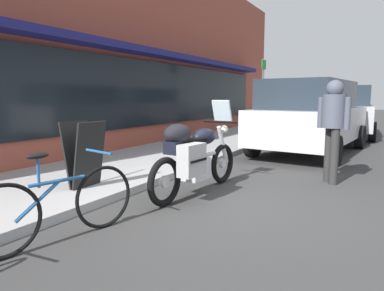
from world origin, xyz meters
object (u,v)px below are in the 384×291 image
object	(u,v)px
parking_sign_pole	(263,90)
sandwich_board_sign	(84,154)
touring_motorcycle	(194,155)
parked_minivan	(311,116)
parked_bicycle	(59,205)
parked_car_down_block	(343,110)
pedestrian_walking	(333,118)

from	to	relation	value
parking_sign_pole	sandwich_board_sign	bearing A→B (deg)	-179.43
sandwich_board_sign	parking_sign_pole	bearing A→B (deg)	0.57
touring_motorcycle	parking_sign_pole	bearing A→B (deg)	11.00
parked_minivan	sandwich_board_sign	size ratio (longest dim) A/B	4.89
parked_bicycle	parked_minivan	distance (m)	7.27
parked_minivan	sandwich_board_sign	distance (m)	6.15
parked_minivan	parked_car_down_block	bearing A→B (deg)	-3.22
parked_minivan	parking_sign_pole	size ratio (longest dim) A/B	1.80
parking_sign_pole	parked_car_down_block	size ratio (longest dim) A/B	0.55
pedestrian_walking	parked_car_down_block	xyz separation A→B (m)	(7.88, 0.69, -0.15)
parked_bicycle	sandwich_board_sign	distance (m)	1.81
touring_motorcycle	pedestrian_walking	size ratio (longest dim) A/B	1.29
touring_motorcycle	parked_bicycle	world-z (taller)	touring_motorcycle
pedestrian_walking	parked_car_down_block	distance (m)	7.91
parked_bicycle	pedestrian_walking	size ratio (longest dim) A/B	1.00
parked_minivan	parking_sign_pole	distance (m)	3.85
sandwich_board_sign	parked_car_down_block	xyz separation A→B (m)	(10.44, -2.45, 0.35)
sandwich_board_sign	parked_car_down_block	size ratio (longest dim) A/B	0.20
touring_motorcycle	parked_minivan	distance (m)	5.05
parking_sign_pole	parked_car_down_block	world-z (taller)	parking_sign_pole
touring_motorcycle	sandwich_board_sign	world-z (taller)	touring_motorcycle
pedestrian_walking	sandwich_board_sign	xyz separation A→B (m)	(-2.56, 3.14, -0.49)
touring_motorcycle	parked_car_down_block	distance (m)	9.74
touring_motorcycle	parked_minivan	world-z (taller)	parked_minivan
touring_motorcycle	pedestrian_walking	world-z (taller)	pedestrian_walking
parked_minivan	pedestrian_walking	size ratio (longest dim) A/B	2.76
touring_motorcycle	pedestrian_walking	xyz separation A→B (m)	(1.80, -1.67, 0.50)
pedestrian_walking	parking_sign_pole	xyz separation A→B (m)	(6.20, 3.23, 0.58)
parked_bicycle	touring_motorcycle	bearing A→B (deg)	-9.70
parked_minivan	sandwich_board_sign	xyz separation A→B (m)	(-5.74, 2.19, -0.36)
parked_minivan	parking_sign_pole	xyz separation A→B (m)	(3.02, 2.28, 0.72)
parked_bicycle	parked_car_down_block	size ratio (longest dim) A/B	0.36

